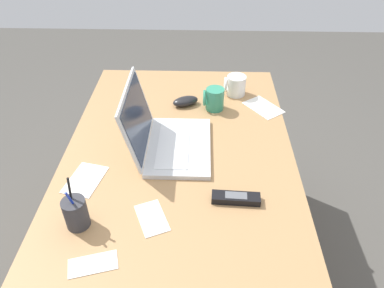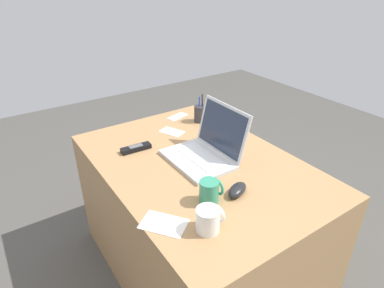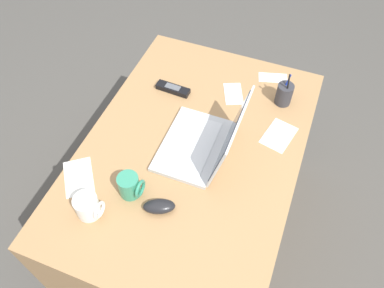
{
  "view_description": "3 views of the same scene",
  "coord_description": "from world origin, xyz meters",
  "views": [
    {
      "loc": [
        -1.09,
        -0.08,
        1.59
      ],
      "look_at": [
        -0.02,
        -0.05,
        0.74
      ],
      "focal_mm": 34.44,
      "sensor_mm": 36.0,
      "label": 1
    },
    {
      "loc": [
        1.1,
        -0.78,
        1.54
      ],
      "look_at": [
        -0.01,
        -0.03,
        0.82
      ],
      "focal_mm": 30.77,
      "sensor_mm": 36.0,
      "label": 2
    },
    {
      "loc": [
        0.86,
        0.33,
        1.96
      ],
      "look_at": [
        0.01,
        0.01,
        0.75
      ],
      "focal_mm": 36.12,
      "sensor_mm": 36.0,
      "label": 3
    }
  ],
  "objects": [
    {
      "name": "cordless_phone",
      "position": [
        -0.27,
        -0.2,
        0.72
      ],
      "size": [
        0.05,
        0.16,
        0.03
      ],
      "color": "black",
      "rests_on": "desk"
    },
    {
      "name": "coffee_mug_white",
      "position": [
        0.4,
        -0.23,
        0.76
      ],
      "size": [
        0.09,
        0.1,
        0.09
      ],
      "color": "white",
      "rests_on": "desk"
    },
    {
      "name": "computer_mouse",
      "position": [
        0.3,
        -0.01,
        0.73
      ],
      "size": [
        0.1,
        0.13,
        0.04
      ],
      "primitive_type": "ellipsoid",
      "rotation": [
        0.0,
        0.0,
        0.41
      ],
      "color": "black",
      "rests_on": "desk"
    },
    {
      "name": "desk",
      "position": [
        0.0,
        0.0,
        0.35
      ],
      "size": [
        1.24,
        0.85,
        0.71
      ],
      "primitive_type": "cube",
      "color": "#A87C4F",
      "rests_on": "ground"
    },
    {
      "name": "pen_holder",
      "position": [
        -0.38,
        0.28,
        0.76
      ],
      "size": [
        0.07,
        0.07,
        0.18
      ],
      "color": "#333338",
      "rests_on": "desk"
    },
    {
      "name": "paper_note_right",
      "position": [
        -0.19,
        0.31,
        0.71
      ],
      "size": [
        0.18,
        0.14,
        0.0
      ],
      "primitive_type": "cube",
      "rotation": [
        0.0,
        0.0,
        -0.22
      ],
      "color": "white",
      "rests_on": "desk"
    },
    {
      "name": "paper_note_front",
      "position": [
        -0.35,
        0.06,
        0.71
      ],
      "size": [
        0.15,
        0.12,
        0.0
      ],
      "primitive_type": "cube",
      "rotation": [
        0.0,
        0.0,
        0.41
      ],
      "color": "white",
      "rests_on": "desk"
    },
    {
      "name": "paper_note_left",
      "position": [
        0.28,
        -0.35,
        0.71
      ],
      "size": [
        0.2,
        0.18,
        0.0
      ],
      "primitive_type": "cube",
      "rotation": [
        0.0,
        0.0,
        0.64
      ],
      "color": "white",
      "rests_on": "desk"
    },
    {
      "name": "laptop",
      "position": [
        -0.01,
        0.05,
        0.76
      ],
      "size": [
        0.35,
        0.3,
        0.25
      ],
      "color": "silver",
      "rests_on": "desk"
    },
    {
      "name": "ground_plane",
      "position": [
        0.0,
        0.0,
        0.0
      ],
      "size": [
        6.0,
        6.0,
        0.0
      ],
      "primitive_type": "plane",
      "color": "#4C4944"
    },
    {
      "name": "coffee_mug_tall",
      "position": [
        0.27,
        -0.13,
        0.76
      ],
      "size": [
        0.08,
        0.09,
        0.1
      ],
      "color": "#338C6B",
      "rests_on": "desk"
    },
    {
      "name": "paper_note_near_laptop",
      "position": [
        -0.52,
        0.21,
        0.71
      ],
      "size": [
        0.1,
        0.14,
        0.0
      ],
      "primitive_type": "cube",
      "rotation": [
        0.0,
        0.0,
        0.28
      ],
      "color": "white",
      "rests_on": "desk"
    }
  ]
}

